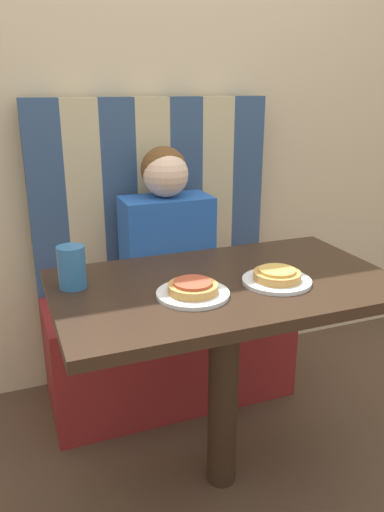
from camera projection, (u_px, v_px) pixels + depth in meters
name	position (u px, v px, depth m)	size (l,w,h in m)	color
ground_plane	(221.00, 478.00, 1.76)	(12.00, 12.00, 0.00)	#4C3828
wall_back	(143.00, 89.00, 2.09)	(7.00, 0.05, 2.60)	#C6B28E
booth_seat	(169.00, 344.00, 2.18)	(1.02, 0.45, 0.48)	maroon
booth_backrest	(152.00, 193.00, 2.15)	(1.02, 0.07, 0.79)	navy
dining_table	(225.00, 313.00, 1.55)	(1.04, 0.61, 0.75)	black
person	(166.00, 226.00, 2.01)	(0.36, 0.21, 0.62)	#2356B2
plate_left	(193.00, 294.00, 1.41)	(0.21, 0.21, 0.01)	white
plate_right	(277.00, 281.00, 1.50)	(0.21, 0.21, 0.01)	white
pizza_left	(193.00, 287.00, 1.40)	(0.14, 0.14, 0.03)	#C68E47
pizza_right	(277.00, 275.00, 1.49)	(0.14, 0.14, 0.03)	#C68E47
drinking_cup	(72.00, 267.00, 1.45)	(0.08, 0.08, 0.13)	#2D669E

